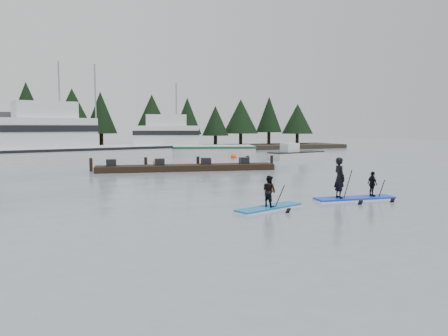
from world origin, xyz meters
name	(u,v)px	position (x,y,z in m)	size (l,w,h in m)	color
ground	(283,207)	(0.00, 0.00, 0.00)	(160.00, 160.00, 0.00)	slate
far_shore	(110,150)	(0.00, 42.00, 0.30)	(70.00, 8.00, 0.60)	#2D281E
treeline	(110,152)	(0.00, 42.00, 0.00)	(60.00, 4.00, 8.00)	black
fishing_boat_large	(65,153)	(-6.47, 28.19, 0.80)	(19.41, 8.64, 10.47)	silver
fishing_boat_medium	(180,151)	(5.61, 30.54, 0.65)	(15.96, 9.03, 9.02)	silver
skiff	(296,155)	(15.53, 22.47, 0.37)	(6.30, 1.89, 0.74)	silver
floating_dock	(186,168)	(1.24, 15.74, 0.22)	(13.37, 1.78, 0.45)	black
buoy_b	(156,165)	(0.55, 21.71, 0.00)	(0.63, 0.63, 0.63)	#FA4F0C
buoy_c	(233,158)	(10.08, 26.09, 0.00)	(0.58, 0.58, 0.58)	#FA4F0C
paddleboard_solo	(269,198)	(-0.80, -0.25, 0.46)	(3.26, 1.64, 1.84)	#1266AC
paddleboard_duo	(351,187)	(3.70, 0.14, 0.62)	(3.85, 1.53, 2.45)	#1534C5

